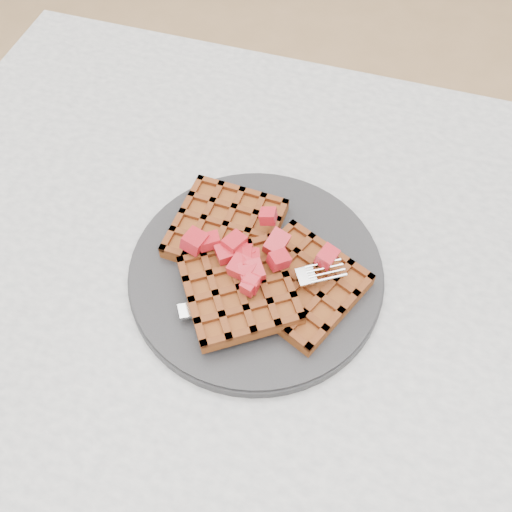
{
  "coord_description": "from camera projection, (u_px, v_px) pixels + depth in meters",
  "views": [
    {
      "loc": [
        -0.05,
        -0.27,
        1.27
      ],
      "look_at": [
        -0.15,
        0.04,
        0.79
      ],
      "focal_mm": 40.0,
      "sensor_mm": 36.0,
      "label": 1
    }
  ],
  "objects": [
    {
      "name": "plate",
      "position": [
        256.0,
        272.0,
        0.61
      ],
      "size": [
        0.27,
        0.27,
        0.02
      ],
      "primitive_type": "cylinder",
      "color": "black",
      "rests_on": "table"
    },
    {
      "name": "waffles",
      "position": [
        255.0,
        266.0,
        0.59
      ],
      "size": [
        0.22,
        0.2,
        0.03
      ],
      "color": "brown",
      "rests_on": "plate"
    },
    {
      "name": "fork",
      "position": [
        274.0,
        293.0,
        0.57
      ],
      "size": [
        0.17,
        0.12,
        0.02
      ],
      "primitive_type": null,
      "rotation": [
        0.0,
        0.0,
        -1.02
      ],
      "color": "silver",
      "rests_on": "plate"
    },
    {
      "name": "strawberry_pile",
      "position": [
        256.0,
        248.0,
        0.57
      ],
      "size": [
        0.15,
        0.15,
        0.02
      ],
      "primitive_type": null,
      "color": "#96000E",
      "rests_on": "waffles"
    },
    {
      "name": "table",
      "position": [
        367.0,
        385.0,
        0.67
      ],
      "size": [
        1.2,
        0.8,
        0.75
      ],
      "color": "silver",
      "rests_on": "ground"
    },
    {
      "name": "ground",
      "position": [
        318.0,
        493.0,
        1.2
      ],
      "size": [
        4.0,
        4.0,
        0.0
      ],
      "primitive_type": "plane",
      "color": "tan",
      "rests_on": "ground"
    }
  ]
}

